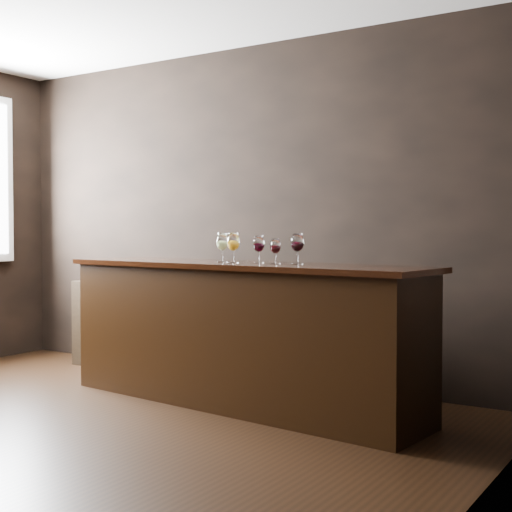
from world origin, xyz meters
The scene contains 10 objects.
ground centered at (0.00, 0.00, 0.00)m, with size 5.00×5.00×0.00m, color black.
room_shell centered at (-0.23, 0.11, 1.81)m, with size 5.02×4.52×2.81m.
bar_counter centered at (0.57, 1.39, 0.49)m, with size 2.81×0.61×0.98m, color black.
bar_top centered at (0.57, 1.39, 1.00)m, with size 2.90×0.67×0.04m, color black.
back_bar_shelf centered at (-0.52, 2.03, 0.39)m, with size 2.17×0.40×0.78m, color black.
glass_white centered at (0.40, 1.43, 1.16)m, with size 0.09×0.09×0.21m.
glass_amber centered at (0.54, 1.35, 1.16)m, with size 0.09×0.09×0.21m.
glass_red_a centered at (0.71, 1.42, 1.15)m, with size 0.08×0.08×0.19m.
glass_red_b centered at (0.88, 1.38, 1.14)m, with size 0.07×0.07×0.17m.
glass_red_c centered at (1.03, 1.41, 1.16)m, with size 0.09×0.09×0.21m.
Camera 1 is at (3.39, -2.80, 1.24)m, focal length 50.00 mm.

